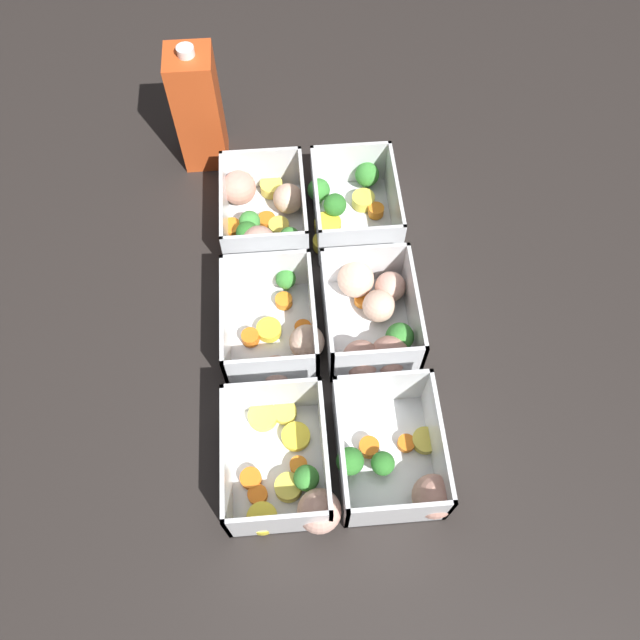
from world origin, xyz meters
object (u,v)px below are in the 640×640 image
at_px(container_near_left, 397,463).
at_px(container_far_left, 288,473).
at_px(container_near_center, 374,319).
at_px(container_far_right, 261,214).
at_px(juice_carton, 198,110).
at_px(container_near_right, 350,205).
at_px(container_far_center, 279,330).

height_order(container_near_left, container_far_left, same).
bearing_deg(container_near_center, container_far_right, 37.03).
bearing_deg(container_far_right, juice_carton, 29.20).
xyz_separation_m(container_near_right, container_far_right, (-0.01, 0.13, 0.00)).
height_order(container_near_center, container_far_right, same).
relative_size(container_near_left, container_near_right, 1.08).
distance_m(container_far_center, container_far_right, 0.19).
relative_size(container_far_center, container_far_right, 0.97).
bearing_deg(container_near_right, container_near_left, -177.77).
xyz_separation_m(container_near_center, juice_carton, (0.34, 0.23, 0.07)).
bearing_deg(container_far_left, container_far_center, 0.41).
bearing_deg(container_near_left, container_far_left, 90.55).
bearing_deg(container_far_right, container_near_right, -87.04).
height_order(container_near_right, juice_carton, juice_carton).
relative_size(container_near_right, container_far_left, 0.87).
bearing_deg(container_far_left, container_near_left, -89.45).
bearing_deg(container_near_center, container_near_left, -178.86).
bearing_deg(container_near_center, container_far_center, 92.38).
distance_m(container_near_left, container_far_center, 0.23).
bearing_deg(container_near_left, container_far_center, 34.58).
bearing_deg(container_far_center, juice_carton, 16.09).
bearing_deg(container_far_left, container_near_center, -32.61).
xyz_separation_m(container_near_left, container_far_right, (0.38, 0.15, -0.00)).
bearing_deg(container_near_right, container_far_left, 163.79).
distance_m(container_near_left, container_near_right, 0.39).
bearing_deg(container_near_left, container_near_right, 2.23).
relative_size(container_near_center, container_near_right, 1.16).
distance_m(container_far_left, container_far_right, 0.38).
height_order(container_near_left, container_far_center, same).
xyz_separation_m(container_near_left, container_near_center, (0.19, 0.00, 0.00)).
height_order(container_near_left, container_far_right, same).
height_order(container_near_center, container_far_center, same).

